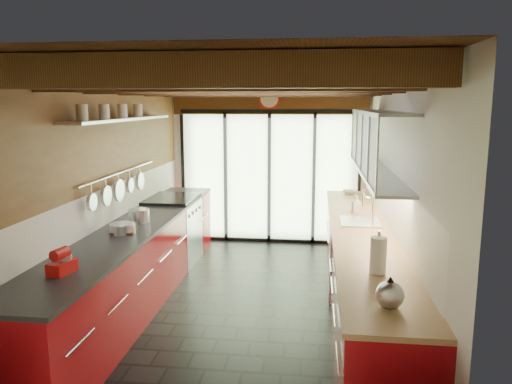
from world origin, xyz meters
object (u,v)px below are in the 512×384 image
(stand_mixer, at_px, (62,263))
(bowl, at_px, (349,192))
(kettle, at_px, (390,293))
(paper_towel, at_px, (378,256))
(soap_bottle, at_px, (356,204))

(stand_mixer, xyz_separation_m, bowl, (2.54, 3.92, -0.06))
(bowl, bearing_deg, kettle, -90.00)
(stand_mixer, bearing_deg, bowl, 57.08)
(stand_mixer, bearing_deg, paper_towel, 6.66)
(kettle, relative_size, soap_bottle, 1.15)
(kettle, bearing_deg, stand_mixer, 171.42)
(stand_mixer, distance_m, kettle, 2.57)
(stand_mixer, height_order, bowl, stand_mixer)
(bowl, bearing_deg, stand_mixer, -122.92)
(stand_mixer, relative_size, kettle, 1.05)
(bowl, bearing_deg, soap_bottle, -90.00)
(paper_towel, relative_size, soap_bottle, 1.67)
(kettle, relative_size, bowl, 1.17)
(paper_towel, xyz_separation_m, bowl, (0.00, 3.63, -0.12))
(soap_bottle, relative_size, bowl, 1.01)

